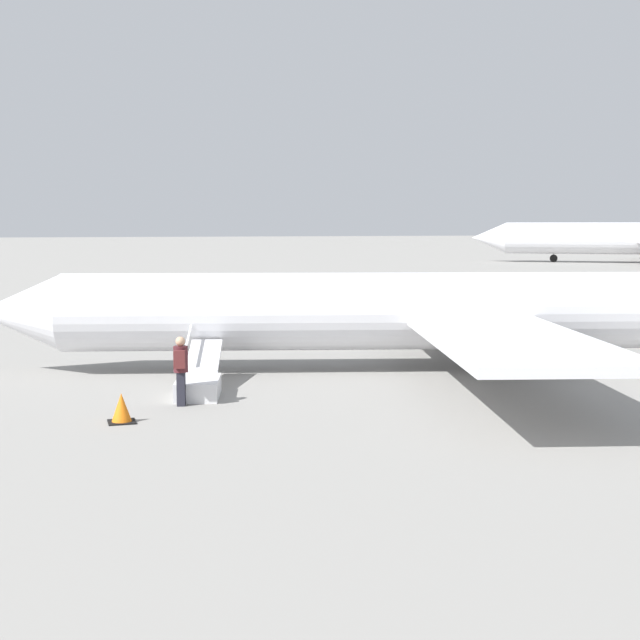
# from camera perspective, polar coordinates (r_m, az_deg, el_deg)

# --- Properties ---
(ground_plane) EXTENTS (600.00, 600.00, 0.00)m
(ground_plane) POSITION_cam_1_polar(r_m,az_deg,el_deg) (27.97, 6.81, -3.18)
(ground_plane) COLOR gray
(airplane_main) EXTENTS (27.78, 21.44, 6.25)m
(airplane_main) POSITION_cam_1_polar(r_m,az_deg,el_deg) (27.89, 8.62, 0.64)
(airplane_main) COLOR silver
(airplane_main) RESTS_ON ground
(boarding_stairs) EXTENTS (1.95, 4.14, 1.60)m
(boarding_stairs) POSITION_cam_1_polar(r_m,az_deg,el_deg) (23.94, -7.73, -3.89)
(boarding_stairs) COLOR silver
(boarding_stairs) RESTS_ON ground
(passenger) EXTENTS (0.40, 0.56, 1.74)m
(passenger) POSITION_cam_1_polar(r_m,az_deg,el_deg) (22.41, -8.91, -2.94)
(passenger) COLOR #23232D
(passenger) RESTS_ON ground
(traffic_cone_near_stairs) EXTENTS (0.62, 0.62, 0.68)m
(traffic_cone_near_stairs) POSITION_cam_1_polar(r_m,az_deg,el_deg) (20.92, -12.59, -5.57)
(traffic_cone_near_stairs) COLOR black
(traffic_cone_near_stairs) RESTS_ON ground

